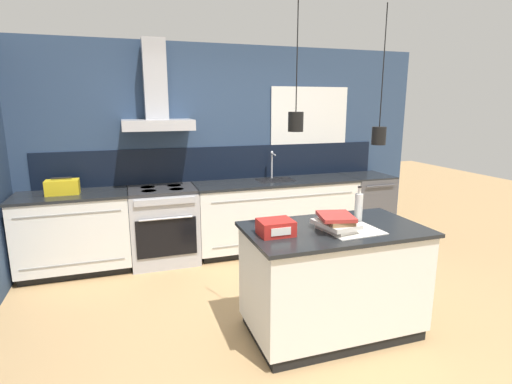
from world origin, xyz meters
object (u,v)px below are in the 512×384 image
oven_range (164,225)px  bottle_on_island (359,206)px  red_supply_box (276,227)px  yellow_toolbox (62,187)px  book_stack (336,222)px  dishwasher (365,207)px

oven_range → bottle_on_island: (1.45, -1.88, 0.58)m
red_supply_box → yellow_toolbox: 2.65m
oven_range → book_stack: size_ratio=2.43×
oven_range → bottle_on_island: bottle_on_island is taller
oven_range → dishwasher: bearing=0.1°
dishwasher → bottle_on_island: (-1.34, -1.88, 0.58)m
red_supply_box → yellow_toolbox: bearing=130.2°
bottle_on_island → red_supply_box: bottle_on_island is taller
bottle_on_island → book_stack: bottle_on_island is taller
dishwasher → bottle_on_island: bottle_on_island is taller
oven_range → yellow_toolbox: size_ratio=2.68×
red_supply_box → oven_range: bearing=107.9°
dishwasher → yellow_toolbox: (-3.85, 0.00, 0.54)m
dishwasher → book_stack: 2.73m
oven_range → red_supply_box: size_ratio=3.54×
oven_range → dishwasher: (2.80, 0.00, 0.00)m
oven_range → yellow_toolbox: yellow_toolbox is taller
book_stack → bottle_on_island: bearing=32.2°
dishwasher → bottle_on_island: bearing=-125.5°
red_supply_box → yellow_toolbox: size_ratio=0.76×
dishwasher → book_stack: (-1.67, -2.09, 0.53)m
book_stack → dishwasher: bearing=51.3°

